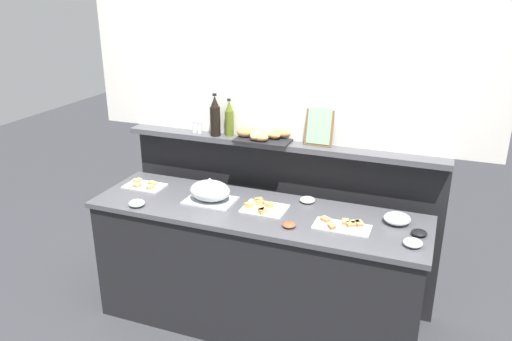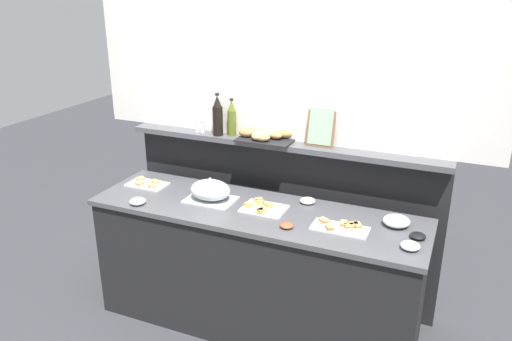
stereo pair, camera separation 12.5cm
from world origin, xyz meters
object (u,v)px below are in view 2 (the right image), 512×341
sandwich_platter_front (341,227)px  pepper_shaker (202,127)px  sandwich_platter_rear (262,207)px  glass_bowl_medium (396,221)px  serving_cloche (210,191)px  glass_bowl_small (410,246)px  olive_oil_bottle (232,119)px  bread_basket (268,135)px  salt_shaker (197,126)px  framed_picture (321,127)px  condiment_bowl_teal (287,225)px  wine_bottle_dark (218,117)px  condiment_bowl_red (418,236)px  sandwich_platter_side (147,184)px  glass_bowl_large (138,201)px  condiment_bowl_cream (308,201)px

sandwich_platter_front → pepper_shaker: bearing=158.7°
sandwich_platter_rear → glass_bowl_medium: 0.86m
serving_cloche → glass_bowl_small: 1.37m
sandwich_platter_front → serving_cloche: 0.94m
sandwich_platter_front → olive_oil_bottle: olive_oil_bottle is taller
bread_basket → salt_shaker: bearing=-179.0°
framed_picture → olive_oil_bottle: bearing=-178.8°
condiment_bowl_teal → olive_oil_bottle: (-0.67, 0.62, 0.45)m
glass_bowl_medium → pepper_shaker: 1.59m
serving_cloche → wine_bottle_dark: 0.59m
serving_cloche → condiment_bowl_teal: 0.65m
sandwich_platter_rear → sandwich_platter_front: bearing=-7.4°
glass_bowl_small → serving_cloche: bearing=173.7°
serving_cloche → pepper_shaker: size_ratio=3.91×
sandwich_platter_rear → salt_shaker: bearing=150.3°
wine_bottle_dark → salt_shaker: size_ratio=3.63×
glass_bowl_small → condiment_bowl_red: (0.02, 0.15, -0.00)m
sandwich_platter_front → serving_cloche: (-0.93, 0.06, 0.06)m
glass_bowl_small → wine_bottle_dark: size_ratio=0.35×
sandwich_platter_side → olive_oil_bottle: 0.79m
pepper_shaker → condiment_bowl_red: bearing=-14.1°
wine_bottle_dark → salt_shaker: 0.21m
sandwich_platter_side → bread_basket: bread_basket is taller
pepper_shaker → framed_picture: 0.92m
glass_bowl_small → sandwich_platter_front: bearing=167.6°
condiment_bowl_red → bread_basket: (-1.13, 0.43, 0.37)m
serving_cloche → olive_oil_bottle: (-0.04, 0.44, 0.40)m
sandwich_platter_rear → glass_bowl_small: bearing=-9.6°
serving_cloche → condiment_bowl_teal: size_ratio=3.92×
sandwich_platter_rear → glass_bowl_large: size_ratio=2.61×
sandwich_platter_front → glass_bowl_small: size_ratio=3.14×
bread_basket → framed_picture: size_ratio=1.53×
glass_bowl_small → pepper_shaker: 1.77m
sandwich_platter_rear → condiment_bowl_red: bearing=-0.9°
sandwich_platter_front → bread_basket: 0.92m
condiment_bowl_teal → wine_bottle_dark: 1.06m
olive_oil_bottle → wine_bottle_dark: wine_bottle_dark is taller
sandwich_platter_side → framed_picture: (1.20, 0.39, 0.47)m
sandwich_platter_front → pepper_shaker: 1.36m
wine_bottle_dark → framed_picture: (0.77, 0.06, -0.01)m
framed_picture → condiment_bowl_red: bearing=-31.3°
sandwich_platter_rear → glass_bowl_medium: glass_bowl_medium is taller
sandwich_platter_rear → glass_bowl_small: size_ratio=2.58×
sandwich_platter_side → salt_shaker: 0.57m
sandwich_platter_rear → glass_bowl_small: glass_bowl_small is taller
glass_bowl_medium → pepper_shaker: bearing=168.8°
glass_bowl_large → condiment_bowl_teal: size_ratio=1.27×
wine_bottle_dark → pepper_shaker: wine_bottle_dark is taller
glass_bowl_large → salt_shaker: 0.77m
condiment_bowl_cream → framed_picture: bearing=89.2°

